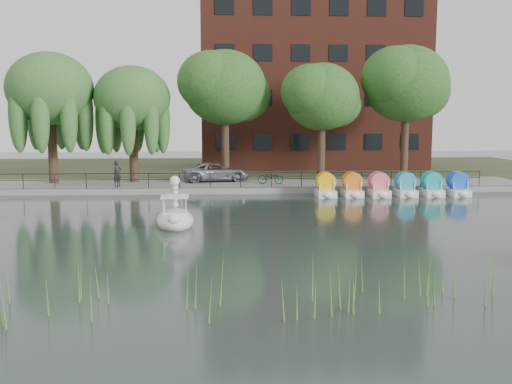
{
  "coord_description": "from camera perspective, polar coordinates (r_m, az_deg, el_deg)",
  "views": [
    {
      "loc": [
        -1.0,
        -23.85,
        4.96
      ],
      "look_at": [
        0.5,
        4.0,
        1.3
      ],
      "focal_mm": 40.0,
      "sensor_mm": 36.0,
      "label": 1
    }
  ],
  "objects": [
    {
      "name": "swan_boat",
      "position": [
        26.3,
        -8.09,
        -2.38
      ],
      "size": [
        1.86,
        2.81,
        2.25
      ],
      "rotation": [
        0.0,
        0.0,
        0.07
      ],
      "color": "white",
      "rests_on": "ground_plane"
    },
    {
      "name": "broadleaf_right",
      "position": [
        41.96,
        6.61,
        9.38
      ],
      "size": [
        5.4,
        5.4,
        8.32
      ],
      "color": "#473323",
      "rests_on": "promenade"
    },
    {
      "name": "ground_plane",
      "position": [
        24.38,
        -0.67,
        -4.26
      ],
      "size": [
        120.0,
        120.0,
        0.0
      ],
      "primitive_type": "plane",
      "color": "#3B4C44"
    },
    {
      "name": "bicycle",
      "position": [
        39.23,
        1.48,
        1.54
      ],
      "size": [
        0.78,
        1.78,
        1.0
      ],
      "primitive_type": "imported",
      "rotation": [
        0.0,
        0.0,
        1.46
      ],
      "color": "gray",
      "rests_on": "promenade"
    },
    {
      "name": "apartment_building",
      "position": [
        54.58,
        5.48,
        12.07
      ],
      "size": [
        20.0,
        10.07,
        18.0
      ],
      "color": "#4C1E16",
      "rests_on": "land_strip"
    },
    {
      "name": "railing",
      "position": [
        37.31,
        -1.53,
        1.61
      ],
      "size": [
        32.0,
        0.05,
        1.0
      ],
      "color": "black",
      "rests_on": "promenade"
    },
    {
      "name": "pedal_boat_row",
      "position": [
        37.09,
        13.45,
        0.53
      ],
      "size": [
        9.65,
        1.7,
        1.4
      ],
      "color": "white",
      "rests_on": "ground_plane"
    },
    {
      "name": "minivan",
      "position": [
        41.0,
        -4.0,
        2.15
      ],
      "size": [
        3.47,
        5.87,
        1.53
      ],
      "primitive_type": "imported",
      "rotation": [
        0.0,
        0.0,
        1.75
      ],
      "color": "gray",
      "rests_on": "promenade"
    },
    {
      "name": "broadleaf_far",
      "position": [
        44.51,
        14.83,
        10.37
      ],
      "size": [
        6.3,
        6.3,
        9.71
      ],
      "color": "#473323",
      "rests_on": "promenade"
    },
    {
      "name": "willow_mid",
      "position": [
        41.38,
        -12.27,
        9.09
      ],
      "size": [
        5.32,
        5.32,
        8.15
      ],
      "color": "#473323",
      "rests_on": "promenade"
    },
    {
      "name": "kerb",
      "position": [
        37.22,
        -1.52,
        0.13
      ],
      "size": [
        40.0,
        0.25,
        0.4
      ],
      "primitive_type": "cube",
      "color": "gray",
      "rests_on": "ground_plane"
    },
    {
      "name": "willow_left",
      "position": [
        42.14,
        -19.92,
        9.64
      ],
      "size": [
        5.88,
        5.88,
        9.01
      ],
      "color": "#473323",
      "rests_on": "promenade"
    },
    {
      "name": "pedestrian",
      "position": [
        38.75,
        -13.71,
        1.98
      ],
      "size": [
        0.84,
        0.85,
        1.98
      ],
      "primitive_type": "imported",
      "rotation": [
        0.0,
        0.0,
        0.81
      ],
      "color": "black",
      "rests_on": "promenade"
    },
    {
      "name": "promenade",
      "position": [
        40.14,
        -1.63,
        0.67
      ],
      "size": [
        40.0,
        6.0,
        0.4
      ],
      "primitive_type": "cube",
      "color": "gray",
      "rests_on": "ground_plane"
    },
    {
      "name": "land_strip",
      "position": [
        54.07,
        -2.01,
        2.4
      ],
      "size": [
        60.0,
        22.0,
        0.36
      ],
      "primitive_type": "cube",
      "color": "#47512D",
      "rests_on": "ground_plane"
    },
    {
      "name": "reed_bank",
      "position": [
        15.29,
        8.46,
        -9.18
      ],
      "size": [
        24.0,
        2.4,
        1.2
      ],
      "color": "#669938",
      "rests_on": "ground_plane"
    },
    {
      "name": "broadleaf_center",
      "position": [
        41.9,
        -3.13,
        10.34
      ],
      "size": [
        6.0,
        6.0,
        9.25
      ],
      "color": "#473323",
      "rests_on": "promenade"
    }
  ]
}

